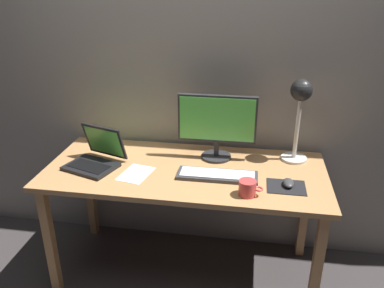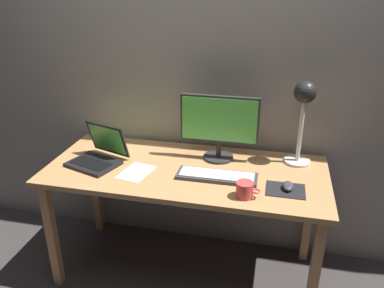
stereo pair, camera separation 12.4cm
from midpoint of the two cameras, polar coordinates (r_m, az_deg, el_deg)
name	(u,v)px [view 1 (the left image)]	position (r m, az deg, el deg)	size (l,w,h in m)	color
ground_plane	(186,270)	(2.65, -2.30, -18.02)	(4.80, 4.80, 0.00)	#383333
back_wall	(196,57)	(2.42, -0.90, 12.62)	(4.80, 0.06, 2.60)	gray
desk	(185,181)	(2.27, -2.57, -5.46)	(1.60, 0.70, 0.74)	tan
monitor	(217,123)	(2.27, 2.14, 3.07)	(0.46, 0.18, 0.39)	#28282B
keyboard_main	(217,175)	(2.13, 2.08, -4.62)	(0.44, 0.14, 0.03)	#38383A
laptop	(97,154)	(2.34, -15.22, -1.50)	(0.35, 0.35, 0.22)	black
desk_lamp	(300,103)	(2.27, 14.09, 5.80)	(0.15, 0.15, 0.49)	beige
mousepad	(286,187)	(2.09, 12.02, -6.20)	(0.20, 0.16, 0.00)	black
mouse	(288,183)	(2.09, 12.35, -5.63)	(0.06, 0.10, 0.03)	#38383A
coffee_mug	(248,188)	(1.97, 6.38, -6.48)	(0.12, 0.09, 0.08)	#CC3F3F
paper_sheet_near_mouse	(136,174)	(2.20, -9.85, -4.35)	(0.15, 0.21, 0.00)	white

